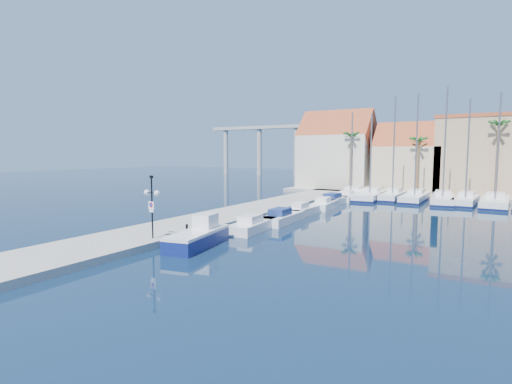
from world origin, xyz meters
TOP-DOWN VIEW (x-y plane):
  - ground at (0.00, 0.00)m, footprint 260.00×260.00m
  - quay_west at (-9.00, 13.50)m, footprint 6.00×77.00m
  - shore_north at (10.00, 48.00)m, footprint 54.00×16.00m
  - lamp_post at (-7.00, -0.52)m, footprint 1.50×0.53m
  - bollard at (-6.81, 2.91)m, footprint 0.19×0.19m
  - fishing_boat at (-4.04, 0.92)m, footprint 3.05×6.34m
  - motorboat_west_0 at (-3.59, 7.55)m, footprint 2.46×6.26m
  - motorboat_west_1 at (-3.27, 12.34)m, footprint 2.38×6.55m
  - motorboat_west_2 at (-3.47, 17.34)m, footprint 1.90×5.27m
  - motorboat_west_3 at (-3.28, 23.26)m, footprint 2.45×6.19m
  - motorboat_west_4 at (-3.88, 28.35)m, footprint 2.57×7.15m
  - motorboat_west_5 at (-3.48, 32.91)m, footprint 2.24×6.44m
  - motorboat_west_6 at (-3.09, 37.14)m, footprint 2.67×6.91m
  - sailboat_0 at (-3.91, 36.04)m, footprint 3.24×10.82m
  - sailboat_1 at (-1.16, 35.98)m, footprint 3.60×11.46m
  - sailboat_2 at (1.79, 36.55)m, footprint 2.35×8.56m
  - sailboat_3 at (4.72, 36.30)m, footprint 2.78×9.91m
  - sailboat_4 at (8.13, 35.85)m, footprint 3.48×10.22m
  - sailboat_5 at (10.79, 36.05)m, footprint 3.05×9.53m
  - sailboat_6 at (13.98, 36.07)m, footprint 3.45×11.36m
  - building_0 at (-10.00, 47.00)m, footprint 12.30×9.00m
  - building_1 at (2.00, 47.00)m, footprint 10.30×8.00m
  - building_2 at (13.00, 48.00)m, footprint 14.20×10.20m
  - palm_0 at (-6.00, 42.00)m, footprint 2.60×2.60m
  - palm_1 at (4.00, 42.00)m, footprint 2.60×2.60m
  - palm_2 at (14.00, 42.00)m, footprint 2.60×2.60m
  - viaduct at (-39.07, 82.00)m, footprint 48.00×2.20m

SIDE VIEW (x-z plane):
  - ground at x=0.00m, z-range 0.00..0.00m
  - quay_west at x=-9.00m, z-range 0.00..0.50m
  - shore_north at x=10.00m, z-range 0.00..0.50m
  - motorboat_west_0 at x=-3.59m, z-range -0.19..1.21m
  - motorboat_west_1 at x=-3.27m, z-range -0.19..1.21m
  - motorboat_west_2 at x=-3.47m, z-range -0.19..1.21m
  - motorboat_west_3 at x=-3.28m, z-range -0.19..1.21m
  - motorboat_west_5 at x=-3.48m, z-range -0.19..1.21m
  - motorboat_west_4 at x=-3.88m, z-range -0.19..1.21m
  - motorboat_west_6 at x=-3.09m, z-range -0.19..1.21m
  - sailboat_1 at x=-1.16m, z-range -5.39..6.52m
  - sailboat_0 at x=-3.91m, z-range -5.52..6.66m
  - sailboat_6 at x=13.98m, z-range -6.25..7.41m
  - sailboat_5 at x=10.79m, z-range -5.98..7.19m
  - sailboat_3 at x=4.72m, z-range -6.52..7.75m
  - sailboat_4 at x=8.13m, z-range -6.78..8.01m
  - sailboat_2 at x=1.79m, z-range -6.44..7.73m
  - fishing_boat at x=-4.04m, z-range -0.36..1.77m
  - bollard at x=-6.81m, z-range 0.50..0.98m
  - lamp_post at x=-7.00m, z-range 1.19..5.63m
  - building_1 at x=2.00m, z-range -0.20..10.80m
  - building_2 at x=13.00m, z-range 0.51..12.01m
  - building_0 at x=-10.00m, z-range -0.23..13.27m
  - palm_1 at x=4.00m, z-range 3.56..12.71m
  - palm_0 at x=-6.00m, z-range 4.00..14.15m
  - palm_2 at x=14.00m, z-range 4.44..15.59m
  - viaduct at x=-39.07m, z-range 3.02..17.47m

